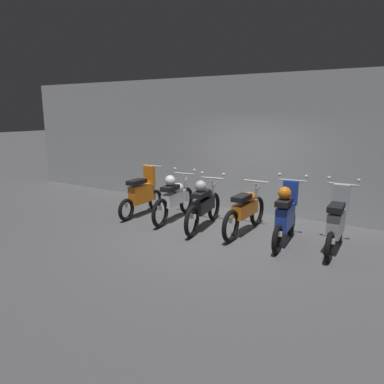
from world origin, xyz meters
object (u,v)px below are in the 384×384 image
motorbike_slot_1 (174,198)px  motorbike_slot_0 (142,194)px  motorbike_slot_2 (204,204)px  motorbike_slot_5 (336,222)px  motorbike_slot_4 (286,215)px  motorbike_slot_3 (245,210)px

motorbike_slot_1 → motorbike_slot_0: bearing=-175.7°
motorbike_slot_2 → motorbike_slot_5: size_ratio=1.16×
motorbike_slot_2 → motorbike_slot_4: size_ratio=1.16×
motorbike_slot_0 → motorbike_slot_1: motorbike_slot_0 is taller
motorbike_slot_0 → motorbike_slot_1: 0.90m
motorbike_slot_4 → motorbike_slot_5: same height
motorbike_slot_5 → motorbike_slot_0: bearing=179.8°
motorbike_slot_2 → motorbike_slot_3: 0.92m
motorbike_slot_0 → motorbike_slot_3: (2.70, 0.04, -0.03)m
motorbike_slot_4 → motorbike_slot_5: size_ratio=1.00×
motorbike_slot_1 → motorbike_slot_3: motorbike_slot_1 is taller
motorbike_slot_2 → motorbike_slot_3: motorbike_slot_2 is taller
motorbike_slot_1 → motorbike_slot_3: size_ratio=1.00×
motorbike_slot_1 → motorbike_slot_5: 3.60m
motorbike_slot_1 → motorbike_slot_3: (1.80, -0.03, -0.04)m
motorbike_slot_2 → motorbike_slot_0: bearing=176.2°
motorbike_slot_2 → motorbike_slot_4: bearing=-0.4°
motorbike_slot_1 → motorbike_slot_4: (2.70, -0.20, 0.04)m
motorbike_slot_2 → motorbike_slot_1: bearing=168.2°
motorbike_slot_4 → motorbike_slot_5: 0.91m
motorbike_slot_0 → motorbike_slot_5: (4.50, -0.02, 0.00)m
motorbike_slot_0 → motorbike_slot_5: size_ratio=1.00×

